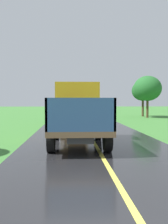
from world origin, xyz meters
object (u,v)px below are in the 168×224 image
roadside_tree_mid_right (148,88)px  banana_truck_far (74,107)px  roadside_tree_far_left (143,91)px  banana_truck_near (78,112)px

roadside_tree_mid_right → banana_truck_far: bearing=-146.3°
banana_truck_far → roadside_tree_far_left: size_ratio=1.25×
banana_truck_near → roadside_tree_far_left: bearing=67.3°
banana_truck_far → roadside_tree_far_left: bearing=43.7°
roadside_tree_mid_right → roadside_tree_far_left: roadside_tree_mid_right is taller
roadside_tree_far_left → banana_truck_near: bearing=-112.7°
banana_truck_far → roadside_tree_mid_right: roadside_tree_mid_right is taller
banana_truck_near → roadside_tree_mid_right: roadside_tree_mid_right is taller
banana_truck_far → roadside_tree_mid_right: size_ratio=1.16×
banana_truck_far → roadside_tree_far_left: roadside_tree_far_left is taller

